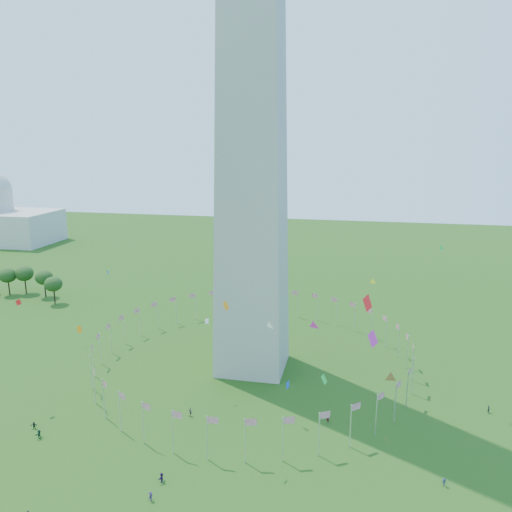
# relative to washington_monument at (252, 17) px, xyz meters

# --- Properties ---
(ground) EXTENTS (600.00, 600.00, 0.00)m
(ground) POSITION_rel_washington_monument_xyz_m (0.00, -50.00, -84.50)
(ground) COLOR #1C4410
(ground) RESTS_ON ground
(washington_monument) EXTENTS (16.80, 16.80, 169.00)m
(washington_monument) POSITION_rel_washington_monument_xyz_m (0.00, 0.00, 0.00)
(washington_monument) COLOR #B3AE9F
(washington_monument) RESTS_ON ground
(flag_ring) EXTENTS (80.24, 80.24, 9.00)m
(flag_ring) POSITION_rel_washington_monument_xyz_m (-0.00, 0.00, -80.00)
(flag_ring) COLOR silver
(flag_ring) RESTS_ON ground
(crowd) EXTENTS (97.88, 75.31, 1.99)m
(crowd) POSITION_rel_washington_monument_xyz_m (0.58, -50.96, -83.62)
(crowd) COLOR #1E2547
(crowd) RESTS_ON ground
(kites_aloft) EXTENTS (101.22, 64.47, 35.46)m
(kites_aloft) POSITION_rel_washington_monument_xyz_m (9.65, -28.24, -64.55)
(kites_aloft) COLOR #CC2699
(kites_aloft) RESTS_ON ground
(tree_line_west) EXTENTS (54.93, 15.34, 10.61)m
(tree_line_west) POSITION_rel_washington_monument_xyz_m (-105.14, 40.83, -79.44)
(tree_line_west) COLOR #2A541C
(tree_line_west) RESTS_ON ground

